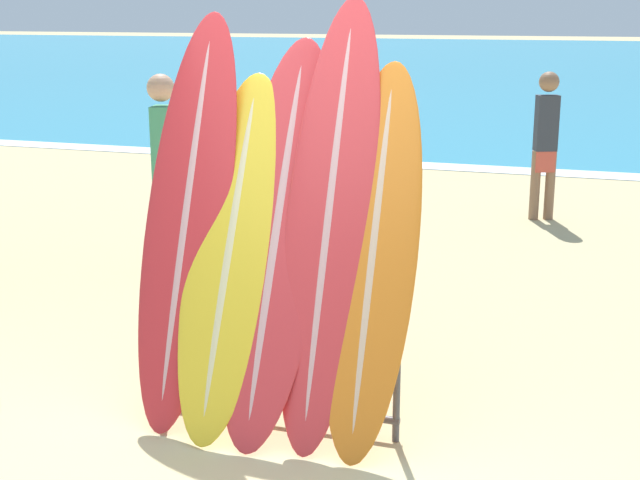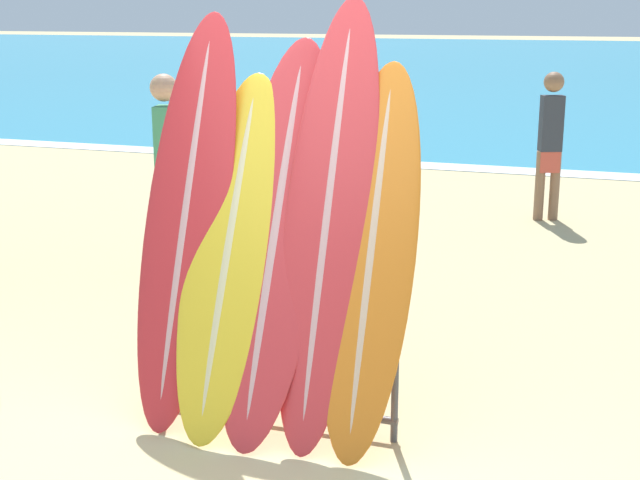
{
  "view_description": "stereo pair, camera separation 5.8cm",
  "coord_description": "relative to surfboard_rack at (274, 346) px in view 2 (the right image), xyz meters",
  "views": [
    {
      "loc": [
        1.61,
        -3.75,
        2.33
      ],
      "look_at": [
        -0.12,
        1.47,
        0.9
      ],
      "focal_mm": 50.0,
      "sensor_mm": 36.0,
      "label": 1
    },
    {
      "loc": [
        1.66,
        -3.73,
        2.33
      ],
      "look_at": [
        -0.12,
        1.47,
        0.9
      ],
      "focal_mm": 50.0,
      "sensor_mm": 36.0,
      "label": 2
    }
  ],
  "objects": [
    {
      "name": "ocean_water",
      "position": [
        0.12,
        38.16,
        -0.47
      ],
      "size": [
        120.0,
        60.0,
        0.01
      ],
      "color": "teal",
      "rests_on": "ground_plane"
    },
    {
      "name": "person_near_water",
      "position": [
        1.01,
        5.8,
        0.44
      ],
      "size": [
        0.28,
        0.23,
        1.67
      ],
      "rotation": [
        0.0,
        0.0,
        0.39
      ],
      "color": "#846047",
      "rests_on": "ground_plane"
    },
    {
      "name": "surfboard_slot_1",
      "position": [
        -0.27,
        0.02,
        0.52
      ],
      "size": [
        0.55,
        1.01,
        1.99
      ],
      "color": "yellow",
      "rests_on": "ground_plane"
    },
    {
      "name": "surfboard_slot_4",
      "position": [
        0.55,
        0.04,
        0.56
      ],
      "size": [
        0.49,
        0.88,
        2.06
      ],
      "color": "orange",
      "rests_on": "ground_plane"
    },
    {
      "name": "surfboard_slot_0",
      "position": [
        -0.57,
        0.09,
        0.69
      ],
      "size": [
        0.52,
        0.96,
        2.33
      ],
      "color": "red",
      "rests_on": "ground_plane"
    },
    {
      "name": "surfboard_slot_3",
      "position": [
        0.29,
        0.1,
        0.73
      ],
      "size": [
        0.5,
        1.0,
        2.42
      ],
      "color": "red",
      "rests_on": "ground_plane"
    },
    {
      "name": "person_mid_beach",
      "position": [
        -2.02,
        2.53,
        0.51
      ],
      "size": [
        0.24,
        0.3,
        1.79
      ],
      "rotation": [
        0.0,
        0.0,
        4.98
      ],
      "color": "tan",
      "rests_on": "ground_plane"
    },
    {
      "name": "surfboard_rack",
      "position": [
        0.0,
        0.0,
        0.0
      ],
      "size": [
        1.46,
        0.04,
        0.88
      ],
      "color": "#47474C",
      "rests_on": "ground_plane"
    },
    {
      "name": "surfboard_slot_2",
      "position": [
        -0.02,
        0.08,
        0.62
      ],
      "size": [
        0.57,
        1.08,
        2.19
      ],
      "color": "red",
      "rests_on": "ground_plane"
    }
  ]
}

